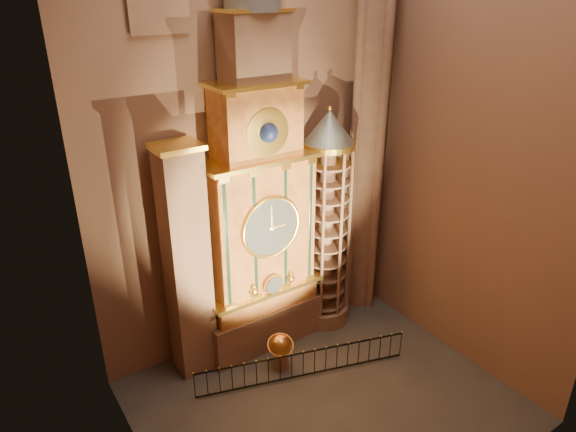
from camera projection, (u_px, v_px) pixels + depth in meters
floor at (325, 402)px, 20.87m from camera, size 14.00×14.00×0.00m
wall_back at (243, 106)px, 20.86m from camera, size 22.00×0.00×22.00m
wall_left at (116, 183)px, 12.76m from camera, size 0.00×22.00×22.00m
wall_right at (476, 112)px, 19.89m from camera, size 0.00×22.00×22.00m
astronomical_clock at (258, 211)px, 21.86m from camera, size 5.60×2.41×16.70m
portrait_tower at (187, 264)px, 20.77m from camera, size 1.80×1.60×10.20m
stair_turret at (326, 224)px, 24.02m from camera, size 2.50×2.50×10.80m
gothic_pier at (371, 93)px, 23.21m from camera, size 2.04×2.04×22.00m
celestial_globe at (281, 349)px, 22.34m from camera, size 1.49×1.46×1.70m
iron_railing at (303, 364)px, 21.90m from camera, size 8.85×2.80×1.27m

